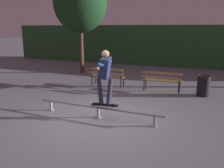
{
  "coord_description": "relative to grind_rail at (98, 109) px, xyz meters",
  "views": [
    {
      "loc": [
        2.86,
        -5.81,
        2.58
      ],
      "look_at": [
        0.11,
        0.82,
        0.85
      ],
      "focal_mm": 37.65,
      "sensor_mm": 36.0,
      "label": 1
    }
  ],
  "objects": [
    {
      "name": "park_bench_left_center",
      "position": [
        1.15,
        3.56,
        0.27
      ],
      "size": [
        1.6,
        0.42,
        0.88
      ],
      "color": "black",
      "rests_on": "ground"
    },
    {
      "name": "park_bench_leftmost",
      "position": [
        -1.29,
        3.56,
        0.27
      ],
      "size": [
        1.6,
        0.42,
        0.88
      ],
      "color": "black",
      "rests_on": "ground"
    },
    {
      "name": "hedge_backdrop",
      "position": [
        0.0,
        10.64,
        1.11
      ],
      "size": [
        24.0,
        1.2,
        2.75
      ],
      "primitive_type": "cube",
      "color": "#2D5B33",
      "rests_on": "ground"
    },
    {
      "name": "trash_can",
      "position": [
        2.76,
        3.61,
        0.15
      ],
      "size": [
        0.52,
        0.52,
        0.8
      ],
      "color": "black",
      "rests_on": "ground"
    },
    {
      "name": "ground_plane",
      "position": [
        0.0,
        -0.02,
        -0.26
      ],
      "size": [
        90.0,
        90.0,
        0.0
      ],
      "primitive_type": "plane",
      "color": "slate"
    },
    {
      "name": "skateboard",
      "position": [
        0.21,
        0.0,
        0.15
      ],
      "size": [
        0.8,
        0.32,
        0.09
      ],
      "color": "black",
      "rests_on": "grind_rail"
    },
    {
      "name": "tree_far_left",
      "position": [
        -3.97,
        6.05,
        3.63
      ],
      "size": [
        2.94,
        2.94,
        5.52
      ],
      "color": "#4C3828",
      "rests_on": "ground"
    },
    {
      "name": "skateboarder",
      "position": [
        0.22,
        0.0,
        1.09
      ],
      "size": [
        0.63,
        1.39,
        1.56
      ],
      "color": "black",
      "rests_on": "skateboard"
    },
    {
      "name": "grind_rail",
      "position": [
        0.0,
        0.0,
        0.0
      ],
      "size": [
        3.94,
        0.18,
        0.34
      ],
      "color": "gray",
      "rests_on": "ground"
    }
  ]
}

